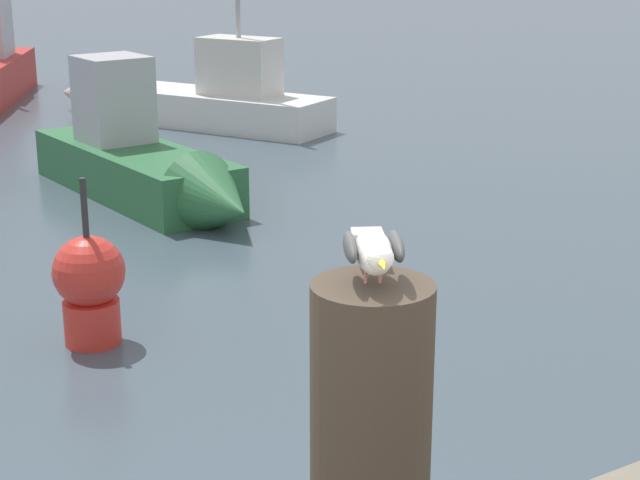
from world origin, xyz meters
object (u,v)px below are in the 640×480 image
at_px(boat_green, 149,165).
at_px(channel_buoy, 90,285).
at_px(seagull, 374,251).
at_px(boat_white, 178,98).

xyz_separation_m(boat_green, channel_buoy, (-2.07, -3.80, 0.03)).
distance_m(seagull, channel_buoy, 5.72).
xyz_separation_m(seagull, boat_white, (5.55, 13.73, -1.94)).
bearing_deg(boat_white, channel_buoy, -118.17).
relative_size(boat_green, boat_white, 0.83).
bearing_deg(channel_buoy, boat_white, 61.83).
xyz_separation_m(seagull, channel_buoy, (1.03, 5.30, -1.88)).
xyz_separation_m(seagull, boat_green, (3.11, 9.10, -1.91)).
bearing_deg(boat_white, boat_green, -117.81).
xyz_separation_m(boat_green, boat_white, (2.44, 4.63, -0.03)).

